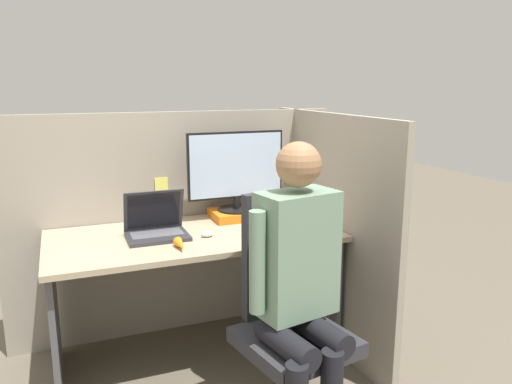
% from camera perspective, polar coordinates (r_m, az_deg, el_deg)
% --- Properties ---
extents(cubicle_panel_back, '(2.08, 0.05, 1.40)m').
position_cam_1_polar(cubicle_panel_back, '(3.20, -8.90, -3.54)').
color(cubicle_panel_back, gray).
rests_on(cubicle_panel_back, ground).
extents(cubicle_panel_right, '(0.04, 1.41, 1.40)m').
position_cam_1_polar(cubicle_panel_right, '(3.05, 8.33, -4.29)').
color(cubicle_panel_right, gray).
rests_on(cubicle_panel_right, ground).
extents(desk, '(1.58, 0.76, 0.75)m').
position_cam_1_polar(desk, '(2.86, -6.98, -8.11)').
color(desk, tan).
rests_on(desk, ground).
extents(paper_box, '(0.30, 0.25, 0.05)m').
position_cam_1_polar(paper_box, '(3.08, -2.25, -2.55)').
color(paper_box, orange).
rests_on(paper_box, desk).
extents(monitor, '(0.60, 0.23, 0.48)m').
position_cam_1_polar(monitor, '(3.03, -2.31, 2.62)').
color(monitor, black).
rests_on(monitor, paper_box).
extents(laptop, '(0.32, 0.25, 0.25)m').
position_cam_1_polar(laptop, '(2.76, -11.32, -4.06)').
color(laptop, '#2D2D33').
rests_on(laptop, desk).
extents(mouse, '(0.07, 0.04, 0.03)m').
position_cam_1_polar(mouse, '(2.73, -5.59, -4.83)').
color(mouse, silver).
rests_on(mouse, desk).
extents(stapler, '(0.04, 0.15, 0.05)m').
position_cam_1_polar(stapler, '(3.16, 4.88, -2.24)').
color(stapler, black).
rests_on(stapler, desk).
extents(carrot_toy, '(0.05, 0.15, 0.05)m').
position_cam_1_polar(carrot_toy, '(2.54, -8.64, -5.99)').
color(carrot_toy, orange).
rests_on(carrot_toy, desk).
extents(office_chair, '(0.55, 0.59, 1.07)m').
position_cam_1_polar(office_chair, '(2.41, 3.84, -13.07)').
color(office_chair, '#2D2D33').
rests_on(office_chair, ground).
extents(person, '(0.47, 0.48, 1.33)m').
position_cam_1_polar(person, '(2.17, 5.05, -9.36)').
color(person, black).
rests_on(person, ground).
extents(coffee_mug, '(0.07, 0.07, 0.09)m').
position_cam_1_polar(coffee_mug, '(3.23, 4.35, -1.49)').
color(coffee_mug, white).
rests_on(coffee_mug, desk).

